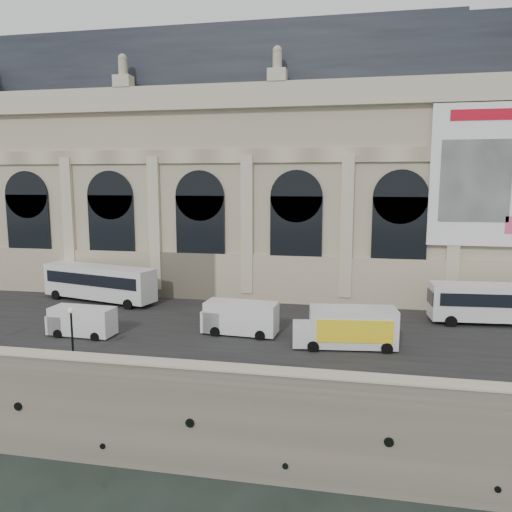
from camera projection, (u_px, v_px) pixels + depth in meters
The scene contains 11 objects.
ground at pixel (161, 472), 31.94m from camera, with size 260.00×260.00×0.00m, color black.
quay at pixel (261, 300), 65.46m from camera, with size 160.00×70.00×6.00m, color gray.
street at pixel (218, 322), 44.63m from camera, with size 160.00×24.00×0.06m, color #2D2D2D.
parapet at pixel (162, 371), 31.53m from camera, with size 160.00×1.40×1.21m.
museum at pixel (206, 171), 60.09m from camera, with size 69.00×18.70×29.10m.
bus_left at pixel (99, 282), 51.74m from camera, with size 13.12×5.76×3.79m.
bus_right at pixel (503, 302), 43.41m from camera, with size 12.40×3.55×3.61m.
van_b at pixel (237, 318), 40.87m from camera, with size 6.25×2.86×2.72m.
van_c at pixel (79, 321), 40.46m from camera, with size 5.46×2.42×2.40m.
box_truck at pixel (347, 328), 37.49m from camera, with size 7.93×3.48×3.10m.
lamp_right at pixel (72, 335), 34.50m from camera, with size 0.40×0.40×3.90m.
Camera 1 is at (11.62, -27.80, 18.48)m, focal length 35.00 mm.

